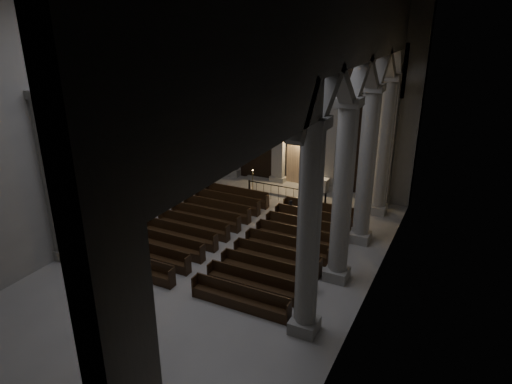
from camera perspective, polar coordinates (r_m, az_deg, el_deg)
room at (r=18.99m, az=-6.20°, el=11.02°), size 24.00×24.10×12.00m
sanctuary_wall at (r=29.39m, az=6.30°, el=12.74°), size 14.00×0.77×12.00m
right_arcade at (r=17.94m, az=11.46°, el=10.85°), size 1.00×24.00×12.00m
left_pilasters at (r=26.53m, az=-14.22°, el=5.28°), size 0.60×13.00×8.03m
sanctuary_step at (r=30.23m, az=5.17°, el=0.17°), size 8.50×2.60×0.15m
altar at (r=30.00m, az=7.35°, el=1.02°), size 1.82×0.73×0.93m
altar_rail at (r=28.34m, az=3.76°, el=0.04°), size 5.21×0.09×1.02m
candle_stand_left at (r=29.70m, az=-0.40°, el=0.62°), size 0.28×0.28×1.63m
candle_stand_right at (r=27.99m, az=9.63°, el=-1.10°), size 0.26×0.26×1.52m
pews at (r=23.37m, az=-2.26°, el=-5.78°), size 9.69×9.97×0.96m
worshipper at (r=25.87m, az=4.36°, el=-2.31°), size 0.46×0.32×1.21m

